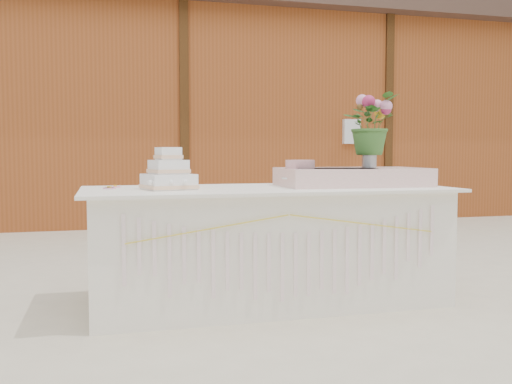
% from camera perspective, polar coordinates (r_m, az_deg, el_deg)
% --- Properties ---
extents(ground, '(80.00, 80.00, 0.00)m').
position_cam_1_polar(ground, '(3.90, 1.16, -10.92)').
color(ground, beige).
rests_on(ground, ground).
extents(barn, '(12.60, 4.60, 3.30)m').
position_cam_1_polar(barn, '(9.69, -8.89, 7.93)').
color(barn, brown).
rests_on(barn, ground).
extents(cake_table, '(2.40, 1.00, 0.77)m').
position_cam_1_polar(cake_table, '(3.81, 1.19, -5.31)').
color(cake_table, white).
rests_on(cake_table, ground).
extents(wedding_cake, '(0.36, 0.36, 0.26)m').
position_cam_1_polar(wedding_cake, '(3.62, -8.74, 1.68)').
color(wedding_cake, white).
rests_on(wedding_cake, cake_table).
extents(pink_cake_stand, '(0.25, 0.25, 0.18)m').
position_cam_1_polar(pink_cake_stand, '(3.86, 4.43, 2.02)').
color(pink_cake_stand, white).
rests_on(pink_cake_stand, cake_table).
extents(satin_runner, '(1.01, 0.61, 0.12)m').
position_cam_1_polar(satin_runner, '(4.01, 9.55, 1.50)').
color(satin_runner, '#FFD6CD').
rests_on(satin_runner, cake_table).
extents(flower_vase, '(0.10, 0.10, 0.14)m').
position_cam_1_polar(flower_vase, '(4.08, 11.25, 3.37)').
color(flower_vase, '#B9B9BE').
rests_on(flower_vase, satin_runner).
extents(bouquet, '(0.51, 0.50, 0.43)m').
position_cam_1_polar(bouquet, '(4.09, 11.31, 7.36)').
color(bouquet, '#386A2A').
rests_on(bouquet, flower_vase).
extents(loose_flowers, '(0.27, 0.38, 0.02)m').
position_cam_1_polar(loose_flowers, '(3.75, -13.64, 0.45)').
color(loose_flowers, pink).
rests_on(loose_flowers, cake_table).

